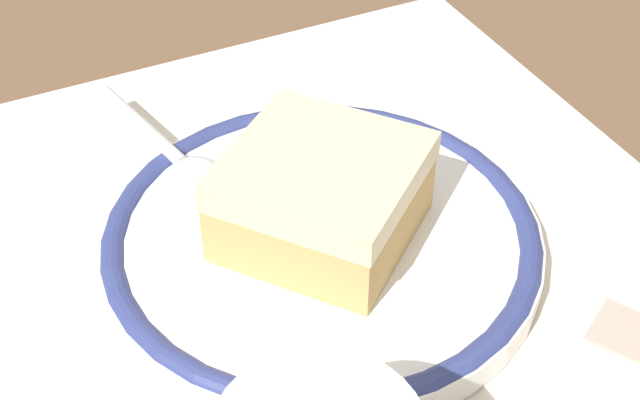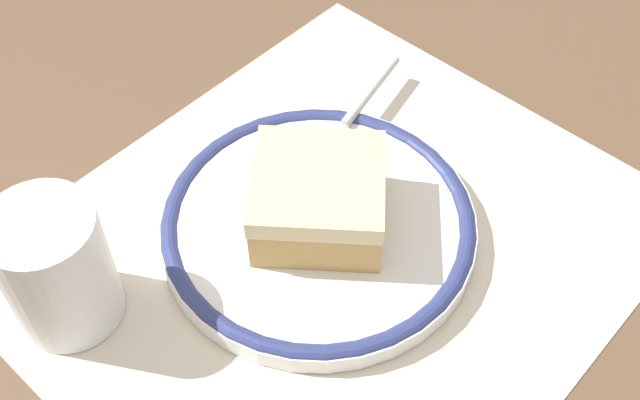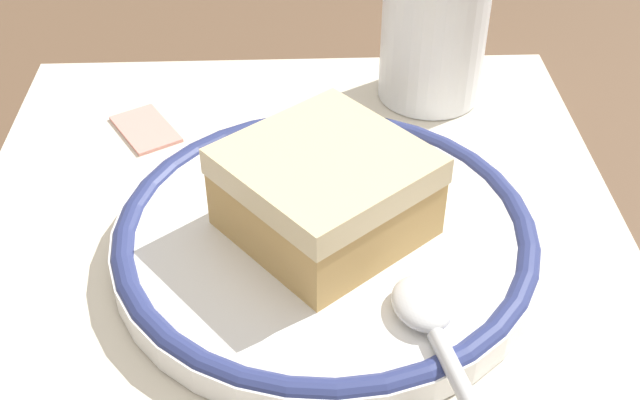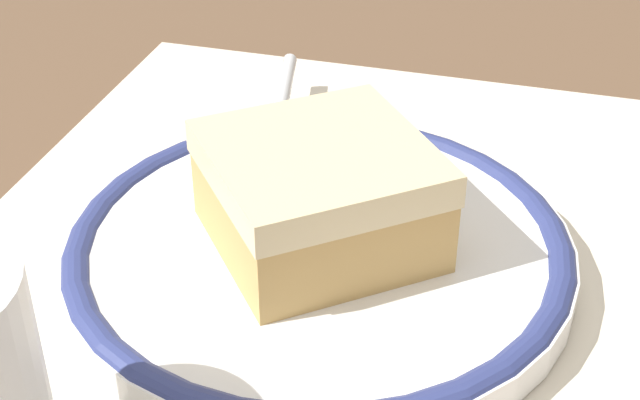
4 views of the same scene
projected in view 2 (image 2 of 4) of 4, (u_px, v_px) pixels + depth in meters
name	position (u px, v px, depth m)	size (l,w,h in m)	color
ground_plane	(334.00, 246.00, 0.57)	(2.40, 2.40, 0.00)	brown
placemat	(334.00, 245.00, 0.57)	(0.42, 0.37, 0.00)	beige
plate	(320.00, 223.00, 0.57)	(0.22, 0.22, 0.02)	white
cake_slice	(315.00, 200.00, 0.54)	(0.12, 0.12, 0.05)	tan
spoon	(346.00, 122.00, 0.62)	(0.12, 0.04, 0.01)	silver
cup	(58.00, 273.00, 0.50)	(0.07, 0.07, 0.09)	white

